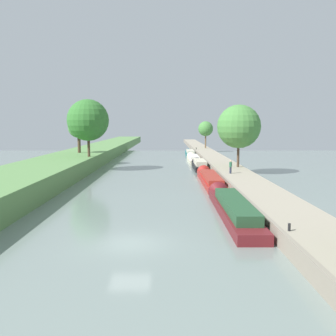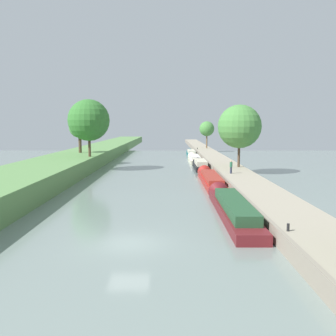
{
  "view_description": "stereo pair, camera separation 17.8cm",
  "coord_description": "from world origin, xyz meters",
  "px_view_note": "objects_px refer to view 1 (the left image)",
  "views": [
    {
      "loc": [
        2.33,
        -21.53,
        7.19
      ],
      "look_at": [
        2.25,
        30.4,
        1.0
      ],
      "focal_mm": 39.05,
      "sensor_mm": 36.0,
      "label": 1
    },
    {
      "loc": [
        2.51,
        -21.53,
        7.19
      ],
      "look_at": [
        2.25,
        30.4,
        1.0
      ],
      "focal_mm": 39.05,
      "sensor_mm": 36.0,
      "label": 2
    }
  ],
  "objects_px": {
    "narrowboat_maroon": "(232,206)",
    "mooring_bollard_near": "(290,227)",
    "person_walking": "(231,167)",
    "mooring_bollard_far": "(197,148)",
    "narrowboat_cream": "(194,158)",
    "narrowboat_black": "(200,165)",
    "narrowboat_teal": "(191,153)",
    "narrowboat_red": "(210,178)"
  },
  "relations": [
    {
      "from": "narrowboat_teal",
      "to": "narrowboat_black",
      "type": "bearing_deg",
      "value": -90.01
    },
    {
      "from": "mooring_bollard_near",
      "to": "mooring_bollard_far",
      "type": "xyz_separation_m",
      "value": [
        0.0,
        69.83,
        0.0
      ]
    },
    {
      "from": "narrowboat_black",
      "to": "narrowboat_teal",
      "type": "relative_size",
      "value": 0.91
    },
    {
      "from": "narrowboat_black",
      "to": "person_walking",
      "type": "bearing_deg",
      "value": -79.06
    },
    {
      "from": "narrowboat_red",
      "to": "mooring_bollard_far",
      "type": "distance_m",
      "value": 45.26
    },
    {
      "from": "narrowboat_black",
      "to": "person_walking",
      "type": "relative_size",
      "value": 6.45
    },
    {
      "from": "narrowboat_black",
      "to": "person_walking",
      "type": "xyz_separation_m",
      "value": [
        2.73,
        -14.1,
        1.32
      ]
    },
    {
      "from": "narrowboat_maroon",
      "to": "narrowboat_teal",
      "type": "relative_size",
      "value": 1.36
    },
    {
      "from": "narrowboat_maroon",
      "to": "mooring_bollard_near",
      "type": "xyz_separation_m",
      "value": [
        1.85,
        -8.41,
        0.69
      ]
    },
    {
      "from": "narrowboat_maroon",
      "to": "narrowboat_teal",
      "type": "bearing_deg",
      "value": 90.01
    },
    {
      "from": "narrowboat_black",
      "to": "narrowboat_red",
      "type": "bearing_deg",
      "value": -89.76
    },
    {
      "from": "narrowboat_red",
      "to": "person_walking",
      "type": "relative_size",
      "value": 9.48
    },
    {
      "from": "narrowboat_cream",
      "to": "mooring_bollard_far",
      "type": "relative_size",
      "value": 30.52
    },
    {
      "from": "person_walking",
      "to": "mooring_bollard_far",
      "type": "relative_size",
      "value": 3.69
    },
    {
      "from": "narrowboat_teal",
      "to": "narrowboat_maroon",
      "type": "bearing_deg",
      "value": -89.99
    },
    {
      "from": "narrowboat_maroon",
      "to": "mooring_bollard_near",
      "type": "height_order",
      "value": "mooring_bollard_near"
    },
    {
      "from": "narrowboat_teal",
      "to": "narrowboat_red",
      "type": "bearing_deg",
      "value": -89.92
    },
    {
      "from": "person_walking",
      "to": "mooring_bollard_near",
      "type": "bearing_deg",
      "value": -91.96
    },
    {
      "from": "narrowboat_black",
      "to": "mooring_bollard_far",
      "type": "xyz_separation_m",
      "value": [
        1.87,
        30.71,
        0.68
      ]
    },
    {
      "from": "person_walking",
      "to": "mooring_bollard_far",
      "type": "xyz_separation_m",
      "value": [
        -0.86,
        44.81,
        -0.65
      ]
    },
    {
      "from": "mooring_bollard_far",
      "to": "narrowboat_black",
      "type": "bearing_deg",
      "value": -93.48
    },
    {
      "from": "narrowboat_cream",
      "to": "person_walking",
      "type": "relative_size",
      "value": 8.27
    },
    {
      "from": "narrowboat_maroon",
      "to": "mooring_bollard_near",
      "type": "relative_size",
      "value": 35.68
    },
    {
      "from": "narrowboat_black",
      "to": "mooring_bollard_near",
      "type": "distance_m",
      "value": 39.16
    },
    {
      "from": "person_walking",
      "to": "mooring_bollard_far",
      "type": "bearing_deg",
      "value": 91.1
    },
    {
      "from": "narrowboat_red",
      "to": "narrowboat_maroon",
      "type": "bearing_deg",
      "value": -90.17
    },
    {
      "from": "narrowboat_cream",
      "to": "narrowboat_teal",
      "type": "bearing_deg",
      "value": 89.43
    },
    {
      "from": "narrowboat_maroon",
      "to": "narrowboat_black",
      "type": "xyz_separation_m",
      "value": [
        -0.02,
        30.71,
        0.01
      ]
    },
    {
      "from": "narrowboat_cream",
      "to": "mooring_bollard_near",
      "type": "bearing_deg",
      "value": -87.78
    },
    {
      "from": "narrowboat_maroon",
      "to": "person_walking",
      "type": "bearing_deg",
      "value": 80.73
    },
    {
      "from": "narrowboat_black",
      "to": "mooring_bollard_far",
      "type": "distance_m",
      "value": 30.78
    },
    {
      "from": "narrowboat_cream",
      "to": "narrowboat_teal",
      "type": "distance_m",
      "value": 13.26
    },
    {
      "from": "narrowboat_teal",
      "to": "person_walking",
      "type": "relative_size",
      "value": 7.12
    },
    {
      "from": "narrowboat_red",
      "to": "mooring_bollard_near",
      "type": "xyz_separation_m",
      "value": [
        1.81,
        -24.61,
        0.79
      ]
    },
    {
      "from": "narrowboat_red",
      "to": "narrowboat_teal",
      "type": "relative_size",
      "value": 1.33
    },
    {
      "from": "narrowboat_black",
      "to": "narrowboat_cream",
      "type": "distance_m",
      "value": 12.31
    },
    {
      "from": "narrowboat_maroon",
      "to": "mooring_bollard_far",
      "type": "bearing_deg",
      "value": 88.27
    },
    {
      "from": "narrowboat_maroon",
      "to": "mooring_bollard_far",
      "type": "relative_size",
      "value": 35.68
    },
    {
      "from": "narrowboat_maroon",
      "to": "person_walking",
      "type": "distance_m",
      "value": 16.88
    },
    {
      "from": "narrowboat_maroon",
      "to": "narrowboat_red",
      "type": "xyz_separation_m",
      "value": [
        0.05,
        16.21,
        -0.1
      ]
    },
    {
      "from": "mooring_bollard_far",
      "to": "narrowboat_maroon",
      "type": "bearing_deg",
      "value": -91.73
    },
    {
      "from": "mooring_bollard_near",
      "to": "narrowboat_red",
      "type": "bearing_deg",
      "value": 94.2
    }
  ]
}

